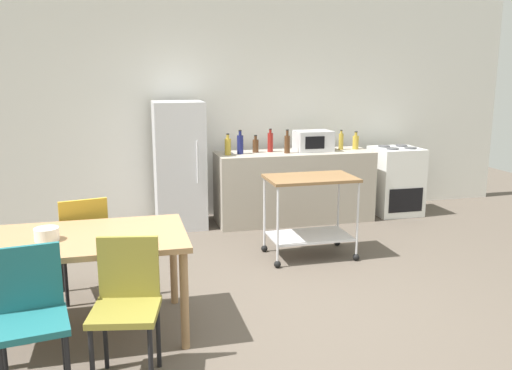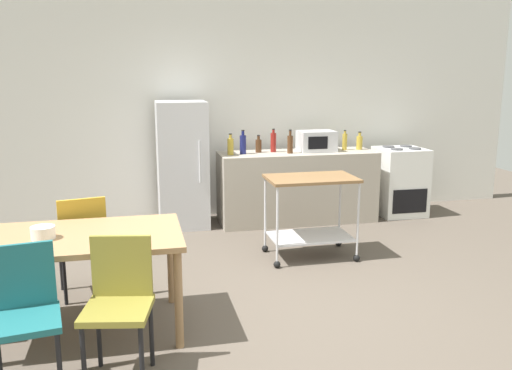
% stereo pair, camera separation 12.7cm
% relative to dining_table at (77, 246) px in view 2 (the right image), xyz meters
% --- Properties ---
extents(ground_plane, '(12.00, 12.00, 0.00)m').
position_rel_dining_table_xyz_m(ground_plane, '(1.55, -0.02, -0.67)').
color(ground_plane, brown).
extents(back_wall, '(8.40, 0.12, 2.90)m').
position_rel_dining_table_xyz_m(back_wall, '(1.55, 3.18, 0.78)').
color(back_wall, silver).
rests_on(back_wall, ground_plane).
extents(kitchen_counter, '(2.00, 0.64, 0.90)m').
position_rel_dining_table_xyz_m(kitchen_counter, '(2.45, 2.58, -0.22)').
color(kitchen_counter, '#A89E8E').
rests_on(kitchen_counter, ground_plane).
extents(dining_table, '(1.50, 0.90, 0.75)m').
position_rel_dining_table_xyz_m(dining_table, '(0.00, 0.00, 0.00)').
color(dining_table, '#A37A51').
rests_on(dining_table, ground_plane).
extents(chair_mustard, '(0.47, 0.47, 0.89)m').
position_rel_dining_table_xyz_m(chair_mustard, '(-0.03, 0.66, -0.15)').
color(chair_mustard, gold).
rests_on(chair_mustard, ground_plane).
extents(chair_olive, '(0.47, 0.47, 0.89)m').
position_rel_dining_table_xyz_m(chair_olive, '(0.31, -0.66, -0.15)').
color(chair_olive, olive).
rests_on(chair_olive, ground_plane).
extents(chair_teal, '(0.46, 0.46, 0.89)m').
position_rel_dining_table_xyz_m(chair_teal, '(-0.24, -0.70, -0.15)').
color(chair_teal, '#1E666B').
rests_on(chair_teal, ground_plane).
extents(stove_oven, '(0.60, 0.61, 0.92)m').
position_rel_dining_table_xyz_m(stove_oven, '(3.90, 2.60, -0.22)').
color(stove_oven, white).
rests_on(stove_oven, ground_plane).
extents(refrigerator, '(0.60, 0.63, 1.55)m').
position_rel_dining_table_xyz_m(refrigerator, '(1.00, 2.68, 0.10)').
color(refrigerator, silver).
rests_on(refrigerator, ground_plane).
extents(kitchen_cart, '(0.91, 0.57, 0.85)m').
position_rel_dining_table_xyz_m(kitchen_cart, '(2.18, 1.22, -0.10)').
color(kitchen_cart, brown).
rests_on(kitchen_cart, ground_plane).
extents(bottle_olive_oil, '(0.08, 0.08, 0.26)m').
position_rel_dining_table_xyz_m(bottle_olive_oil, '(1.58, 2.54, 0.34)').
color(bottle_olive_oil, gold).
rests_on(bottle_olive_oil, kitchen_counter).
extents(bottle_sesame_oil, '(0.08, 0.08, 0.30)m').
position_rel_dining_table_xyz_m(bottle_sesame_oil, '(1.74, 2.58, 0.35)').
color(bottle_sesame_oil, navy).
rests_on(bottle_sesame_oil, kitchen_counter).
extents(bottle_soda, '(0.08, 0.08, 0.22)m').
position_rel_dining_table_xyz_m(bottle_soda, '(1.96, 2.66, 0.32)').
color(bottle_soda, '#4C2D19').
rests_on(bottle_soda, kitchen_counter).
extents(bottle_soy_sauce, '(0.07, 0.07, 0.29)m').
position_rel_dining_table_xyz_m(bottle_soy_sauce, '(2.15, 2.66, 0.36)').
color(bottle_soy_sauce, maroon).
rests_on(bottle_soy_sauce, kitchen_counter).
extents(bottle_hot_sauce, '(0.07, 0.07, 0.30)m').
position_rel_dining_table_xyz_m(bottle_hot_sauce, '(2.33, 2.51, 0.35)').
color(bottle_hot_sauce, '#4C2D19').
rests_on(bottle_hot_sauce, kitchen_counter).
extents(microwave, '(0.46, 0.35, 0.26)m').
position_rel_dining_table_xyz_m(microwave, '(2.71, 2.61, 0.36)').
color(microwave, silver).
rests_on(microwave, kitchen_counter).
extents(bottle_vinegar, '(0.06, 0.06, 0.26)m').
position_rel_dining_table_xyz_m(bottle_vinegar, '(3.10, 2.63, 0.34)').
color(bottle_vinegar, gold).
rests_on(bottle_vinegar, kitchen_counter).
extents(bottle_wine, '(0.08, 0.08, 0.23)m').
position_rel_dining_table_xyz_m(bottle_wine, '(3.31, 2.63, 0.32)').
color(bottle_wine, gold).
rests_on(bottle_wine, kitchen_counter).
extents(fruit_bowl, '(0.17, 0.17, 0.09)m').
position_rel_dining_table_xyz_m(fruit_bowl, '(-0.21, -0.04, 0.12)').
color(fruit_bowl, white).
rests_on(fruit_bowl, dining_table).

